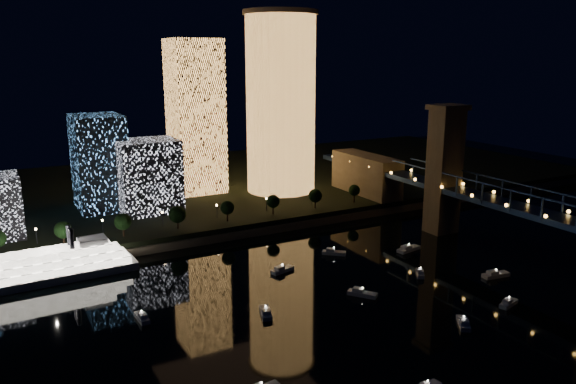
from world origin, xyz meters
name	(u,v)px	position (x,y,z in m)	size (l,w,h in m)	color
ground	(390,317)	(0.00, 0.00, 0.00)	(520.00, 520.00, 0.00)	black
far_bank	(191,187)	(0.00, 160.00, 2.50)	(420.00, 160.00, 5.00)	black
seawall	(257,230)	(0.00, 82.00, 1.50)	(420.00, 6.00, 3.00)	#6B5E4C
tower_cylindrical	(281,103)	(32.83, 124.34, 46.49)	(34.00, 34.00, 82.74)	#FFAB51
tower_rectangular	(196,117)	(-2.61, 141.99, 40.22)	(22.14, 22.14, 70.44)	#FFAB51
midrise_blocks	(58,179)	(-66.45, 123.57, 20.97)	(93.47, 44.93, 39.31)	white
truss_bridge	(546,222)	(65.00, 3.72, 16.25)	(13.00, 266.00, 50.00)	#18294E
riverboat	(42,268)	(-78.67, 70.79, 4.27)	(55.69, 13.67, 16.65)	silver
motorboats	(369,293)	(3.23, 13.74, 0.81)	(111.72, 84.21, 2.78)	silver
esplanade_trees	(161,217)	(-36.20, 88.00, 10.47)	(165.56, 6.50, 8.75)	black
street_lamps	(162,216)	(-34.00, 94.00, 9.02)	(132.70, 0.70, 5.65)	black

